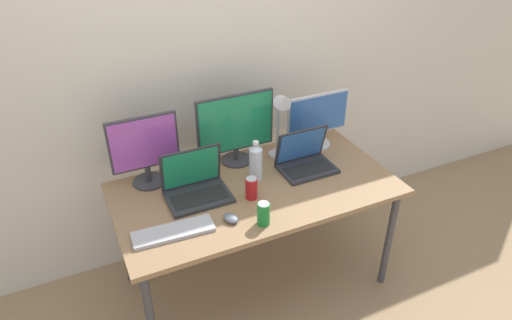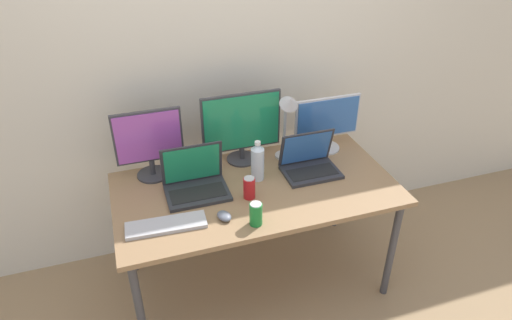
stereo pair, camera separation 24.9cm
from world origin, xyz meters
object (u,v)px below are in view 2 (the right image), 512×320
laptop_silver (195,182)px  desk_lamp (288,115)px  water_bottle (258,162)px  soda_can_near_keyboard (256,214)px  mouse_by_keyboard (224,216)px  soda_can_by_laptop (249,188)px  monitor_right (327,122)px  laptop_secondary (309,163)px  keyboard_main (166,225)px  monitor_center (242,126)px  monitor_left (149,142)px  work_desk (256,196)px

laptop_silver → desk_lamp: desk_lamp is taller
water_bottle → soda_can_near_keyboard: bearing=-109.5°
laptop_silver → mouse_by_keyboard: bearing=-73.3°
soda_can_by_laptop → monitor_right: bearing=29.6°
soda_can_by_laptop → laptop_secondary: bearing=18.7°
keyboard_main → soda_can_near_keyboard: 0.45m
monitor_right → laptop_secondary: (-0.21, -0.21, -0.14)m
soda_can_near_keyboard → monitor_center: bearing=79.7°
keyboard_main → mouse_by_keyboard: 0.30m
monitor_left → soda_can_by_laptop: monitor_left is taller
work_desk → keyboard_main: keyboard_main is taller
laptop_silver → water_bottle: 0.37m
keyboard_main → monitor_right: bearing=26.2°
laptop_silver → soda_can_by_laptop: bearing=-29.9°
work_desk → monitor_left: monitor_left is taller
water_bottle → soda_can_by_laptop: size_ratio=1.96×
work_desk → soda_can_near_keyboard: soda_can_near_keyboard is taller
laptop_secondary → water_bottle: water_bottle is taller
work_desk → laptop_silver: size_ratio=4.62×
monitor_left → keyboard_main: size_ratio=1.04×
monitor_center → monitor_right: monitor_center is taller
work_desk → monitor_left: size_ratio=3.81×
monitor_center → mouse_by_keyboard: (-0.25, -0.52, -0.22)m
laptop_secondary → soda_can_by_laptop: 0.44m
soda_can_by_laptop → desk_lamp: size_ratio=0.27×
soda_can_near_keyboard → laptop_silver: bearing=121.1°
work_desk → monitor_center: (0.01, 0.31, 0.30)m
work_desk → mouse_by_keyboard: (-0.24, -0.22, 0.08)m
work_desk → soda_can_near_keyboard: size_ratio=12.61×
monitor_center → water_bottle: size_ratio=1.95×
monitor_left → monitor_right: monitor_left is taller
monitor_left → keyboard_main: bearing=-90.1°
laptop_secondary → mouse_by_keyboard: size_ratio=3.58×
work_desk → desk_lamp: bearing=39.1°
monitor_left → work_desk: bearing=-29.4°
laptop_secondary → keyboard_main: bearing=-164.3°
laptop_silver → work_desk: bearing=-12.3°
keyboard_main → mouse_by_keyboard: (0.29, -0.03, 0.01)m
mouse_by_keyboard → monitor_right: bearing=12.7°
soda_can_by_laptop → desk_lamp: bearing=41.8°
desk_lamp → monitor_right: bearing=10.7°
work_desk → monitor_center: 0.43m
monitor_left → desk_lamp: desk_lamp is taller
water_bottle → desk_lamp: 0.34m
monitor_center → soda_can_near_keyboard: size_ratio=3.83×
work_desk → monitor_right: monitor_right is taller
water_bottle → laptop_secondary: bearing=-3.3°
monitor_left → laptop_secondary: 0.94m
laptop_secondary → soda_can_by_laptop: bearing=-161.3°
soda_can_near_keyboard → desk_lamp: (0.37, 0.53, 0.25)m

